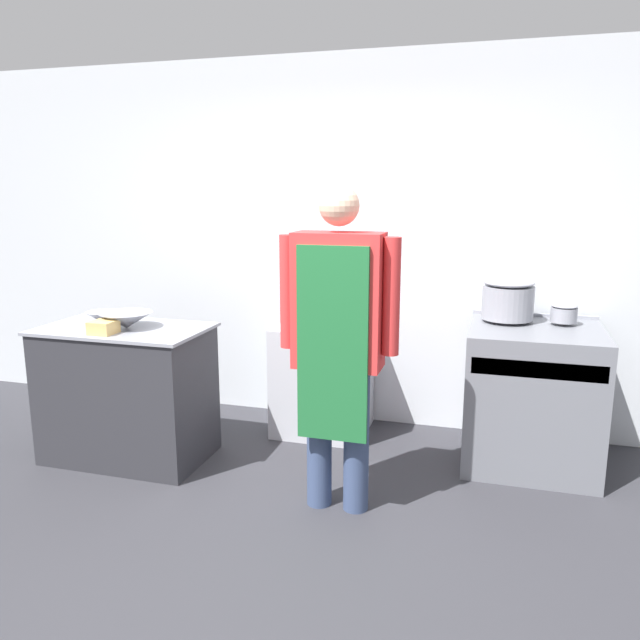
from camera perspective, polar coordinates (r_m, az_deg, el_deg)
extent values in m
plane|color=#2D2D33|center=(3.15, -7.65, -22.11)|extent=(14.00, 14.00, 0.00)
cube|color=silver|center=(4.67, 2.64, 6.95)|extent=(8.00, 0.05, 2.70)
cube|color=#2D2D33|center=(4.31, -17.18, -6.51)|extent=(1.03, 0.61, 0.86)
cube|color=gray|center=(4.19, -17.55, -0.78)|extent=(1.07, 0.63, 0.02)
cube|color=slate|center=(4.26, 18.82, -6.59)|extent=(0.82, 0.80, 0.90)
cube|color=gray|center=(3.81, 19.32, -4.29)|extent=(0.75, 0.03, 0.10)
cube|color=gray|center=(4.52, 19.03, 0.47)|extent=(0.82, 0.03, 0.02)
cube|color=silver|center=(4.57, 0.26, -5.36)|extent=(0.65, 0.57, 0.80)
cube|color=silver|center=(4.30, -0.76, -5.92)|extent=(0.55, 0.02, 0.56)
cylinder|color=#38476B|center=(3.53, -0.07, -10.53)|extent=(0.14, 0.14, 0.82)
cylinder|color=#38476B|center=(3.48, 3.34, -10.89)|extent=(0.14, 0.14, 0.82)
cube|color=red|center=(3.28, 1.70, 1.75)|extent=(0.47, 0.22, 0.72)
cube|color=#1E6633|center=(3.21, 1.13, -2.36)|extent=(0.38, 0.02, 1.03)
cylinder|color=red|center=(3.36, -2.93, 2.59)|extent=(0.09, 0.09, 0.61)
cylinder|color=red|center=(3.22, 6.54, 2.12)|extent=(0.09, 0.09, 0.61)
sphere|color=beige|center=(3.23, 1.76, 10.41)|extent=(0.21, 0.21, 0.21)
cone|color=gray|center=(4.16, -17.30, -0.02)|extent=(0.34, 0.34, 0.10)
cone|color=gray|center=(4.40, -19.31, 0.28)|extent=(0.22, 0.22, 0.07)
cube|color=#D8B266|center=(4.04, -19.19, -0.64)|extent=(0.15, 0.15, 0.08)
cylinder|color=gray|center=(4.25, 16.80, 1.54)|extent=(0.33, 0.33, 0.22)
ellipsoid|color=gray|center=(4.23, 16.90, 3.29)|extent=(0.32, 0.32, 0.06)
cylinder|color=gray|center=(4.28, 21.40, 0.45)|extent=(0.16, 0.16, 0.09)
ellipsoid|color=gray|center=(4.27, 21.45, 1.21)|extent=(0.16, 0.16, 0.03)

